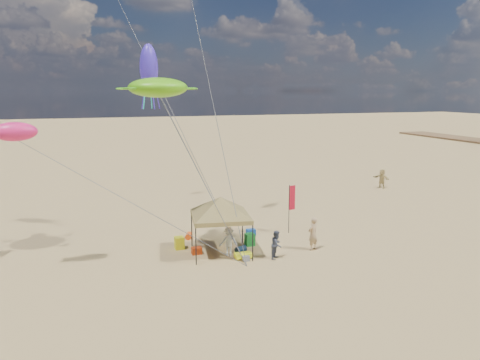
{
  "coord_description": "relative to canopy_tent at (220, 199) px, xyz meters",
  "views": [
    {
      "loc": [
        -7.98,
        -20.12,
        8.75
      ],
      "look_at": [
        0.0,
        3.0,
        4.0
      ],
      "focal_mm": 34.4,
      "sensor_mm": 36.0,
      "label": 1
    }
  ],
  "objects": [
    {
      "name": "ground",
      "position": [
        1.16,
        -2.86,
        -3.05
      ],
      "size": [
        280.0,
        280.0,
        0.0
      ],
      "primitive_type": "plane",
      "color": "tan",
      "rests_on": "ground"
    },
    {
      "name": "canopy_tent",
      "position": [
        0.0,
        0.0,
        0.0
      ],
      "size": [
        5.88,
        5.88,
        3.67
      ],
      "color": "black",
      "rests_on": "ground"
    },
    {
      "name": "feather_flag",
      "position": [
        5.23,
        2.19,
        -1.01
      ],
      "size": [
        0.46,
        0.12,
        3.07
      ],
      "color": "black",
      "rests_on": "ground"
    },
    {
      "name": "cooler_red",
      "position": [
        -1.28,
        0.33,
        -2.86
      ],
      "size": [
        0.54,
        0.38,
        0.38
      ],
      "primitive_type": "cube",
      "color": "#BE380F",
      "rests_on": "ground"
    },
    {
      "name": "cooler_blue",
      "position": [
        2.68,
        2.5,
        -2.86
      ],
      "size": [
        0.54,
        0.38,
        0.38
      ],
      "primitive_type": "cube",
      "color": "navy",
      "rests_on": "ground"
    },
    {
      "name": "bag_navy",
      "position": [
        1.08,
        -0.22,
        -2.87
      ],
      "size": [
        0.69,
        0.54,
        0.36
      ],
      "primitive_type": "cylinder",
      "rotation": [
        0.0,
        1.57,
        0.35
      ],
      "color": "#0B1E33",
      "rests_on": "ground"
    },
    {
      "name": "bag_orange",
      "position": [
        -1.1,
        3.07,
        -2.87
      ],
      "size": [
        0.54,
        0.69,
        0.36
      ],
      "primitive_type": "cylinder",
      "rotation": [
        0.0,
        1.57,
        1.22
      ],
      "color": "#E5470C",
      "rests_on": "ground"
    },
    {
      "name": "chair_green",
      "position": [
        1.96,
        0.74,
        -2.7
      ],
      "size": [
        0.5,
        0.5,
        0.7
      ],
      "primitive_type": "cube",
      "color": "#18862C",
      "rests_on": "ground"
    },
    {
      "name": "chair_yellow",
      "position": [
        -2.0,
        1.46,
        -2.7
      ],
      "size": [
        0.5,
        0.5,
        0.7
      ],
      "primitive_type": "cube",
      "color": "yellow",
      "rests_on": "ground"
    },
    {
      "name": "crate_grey",
      "position": [
        0.92,
        -1.49,
        -2.91
      ],
      "size": [
        0.34,
        0.3,
        0.28
      ],
      "primitive_type": "cube",
      "color": "gray",
      "rests_on": "ground"
    },
    {
      "name": "beach_cart",
      "position": [
        0.88,
        -1.18,
        -2.85
      ],
      "size": [
        0.9,
        0.5,
        0.24
      ],
      "primitive_type": "cube",
      "color": "#E4F21A",
      "rests_on": "ground"
    },
    {
      "name": "person_near_a",
      "position": [
        5.02,
        -1.12,
        -2.12
      ],
      "size": [
        0.8,
        0.68,
        1.87
      ],
      "primitive_type": "imported",
      "rotation": [
        0.0,
        0.0,
        3.55
      ],
      "color": "tan",
      "rests_on": "ground"
    },
    {
      "name": "person_near_b",
      "position": [
        2.57,
        -1.71,
        -2.29
      ],
      "size": [
        0.93,
        0.94,
        1.53
      ],
      "primitive_type": "imported",
      "rotation": [
        0.0,
        0.0,
        0.81
      ],
      "color": "#383E4D",
      "rests_on": "ground"
    },
    {
      "name": "person_near_c",
      "position": [
        0.31,
        -0.41,
        -2.26
      ],
      "size": [
        1.05,
        0.63,
        1.58
      ],
      "primitive_type": "imported",
      "rotation": [
        0.0,
        0.0,
        3.1
      ],
      "color": "silver",
      "rests_on": "ground"
    },
    {
      "name": "person_far_c",
      "position": [
        18.85,
        11.72,
        -2.16
      ],
      "size": [
        1.08,
        1.75,
        1.8
      ],
      "primitive_type": "imported",
      "rotation": [
        0.0,
        0.0,
        5.07
      ],
      "color": "tan",
      "rests_on": "ground"
    },
    {
      "name": "turtle_kite",
      "position": [
        -3.03,
        0.7,
        5.86
      ],
      "size": [
        3.56,
        3.14,
        1.01
      ],
      "primitive_type": "ellipsoid",
      "rotation": [
        0.0,
        0.0,
        -0.27
      ],
      "color": "#5CC313",
      "rests_on": "ground"
    },
    {
      "name": "fish_kite",
      "position": [
        -9.73,
        0.3,
        3.86
      ],
      "size": [
        2.14,
        1.32,
        0.89
      ],
      "primitive_type": "ellipsoid",
      "rotation": [
        0.0,
        0.0,
        0.17
      ],
      "color": "#F6216D",
      "rests_on": "ground"
    },
    {
      "name": "squid_kite",
      "position": [
        -2.8,
        5.32,
        7.02
      ],
      "size": [
        1.1,
        1.1,
        2.83
      ],
      "primitive_type": "ellipsoid",
      "rotation": [
        0.0,
        0.0,
        -0.01
      ],
      "color": "#472FD5",
      "rests_on": "ground"
    }
  ]
}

